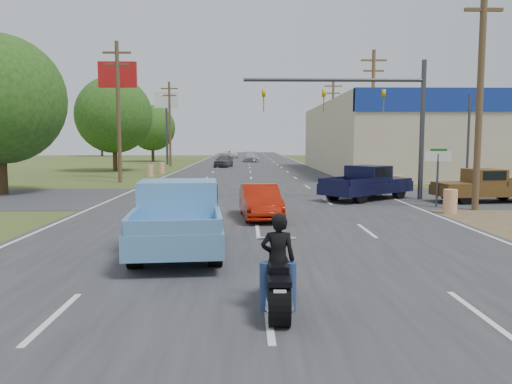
{
  "coord_description": "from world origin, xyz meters",
  "views": [
    {
      "loc": [
        -0.37,
        -8.15,
        2.95
      ],
      "look_at": [
        -0.05,
        8.13,
        1.3
      ],
      "focal_mm": 35.0,
      "sensor_mm": 36.0,
      "label": 1
    }
  ],
  "objects_px": {
    "distant_car_grey": "(224,161)",
    "distant_car_silver": "(251,157)",
    "red_convertible": "(260,202)",
    "distant_car_white": "(230,154)",
    "motorcycle": "(278,284)",
    "rider": "(278,266)",
    "brown_pickup": "(483,186)",
    "navy_pickup": "(368,182)",
    "blue_pickup": "(179,215)"
  },
  "relations": [
    {
      "from": "brown_pickup",
      "to": "distant_car_white",
      "type": "bearing_deg",
      "value": 6.07
    },
    {
      "from": "motorcycle",
      "to": "rider",
      "type": "bearing_deg",
      "value": 90.0
    },
    {
      "from": "motorcycle",
      "to": "blue_pickup",
      "type": "relative_size",
      "value": 0.39
    },
    {
      "from": "blue_pickup",
      "to": "distant_car_grey",
      "type": "bearing_deg",
      "value": 85.79
    },
    {
      "from": "red_convertible",
      "to": "distant_car_grey",
      "type": "distance_m",
      "value": 38.85
    },
    {
      "from": "rider",
      "to": "blue_pickup",
      "type": "height_order",
      "value": "blue_pickup"
    },
    {
      "from": "navy_pickup",
      "to": "rider",
      "type": "bearing_deg",
      "value": -57.49
    },
    {
      "from": "red_convertible",
      "to": "motorcycle",
      "type": "distance_m",
      "value": 10.67
    },
    {
      "from": "distant_car_grey",
      "to": "distant_car_silver",
      "type": "bearing_deg",
      "value": 86.8
    },
    {
      "from": "blue_pickup",
      "to": "distant_car_silver",
      "type": "xyz_separation_m",
      "value": [
        2.5,
        59.65,
        -0.23
      ]
    },
    {
      "from": "navy_pickup",
      "to": "brown_pickup",
      "type": "xyz_separation_m",
      "value": [
        5.31,
        -1.24,
        -0.06
      ]
    },
    {
      "from": "rider",
      "to": "brown_pickup",
      "type": "height_order",
      "value": "rider"
    },
    {
      "from": "rider",
      "to": "distant_car_grey",
      "type": "distance_m",
      "value": 49.43
    },
    {
      "from": "red_convertible",
      "to": "motorcycle",
      "type": "bearing_deg",
      "value": -95.04
    },
    {
      "from": "red_convertible",
      "to": "distant_car_grey",
      "type": "xyz_separation_m",
      "value": [
        -3.17,
        38.72,
        0.09
      ]
    },
    {
      "from": "rider",
      "to": "distant_car_grey",
      "type": "bearing_deg",
      "value": -84.66
    },
    {
      "from": "red_convertible",
      "to": "distant_car_white",
      "type": "bearing_deg",
      "value": 87.77
    },
    {
      "from": "navy_pickup",
      "to": "blue_pickup",
      "type": "bearing_deg",
      "value": -73.19
    },
    {
      "from": "motorcycle",
      "to": "blue_pickup",
      "type": "height_order",
      "value": "blue_pickup"
    },
    {
      "from": "distant_car_silver",
      "to": "distant_car_grey",
      "type": "bearing_deg",
      "value": -104.12
    },
    {
      "from": "blue_pickup",
      "to": "brown_pickup",
      "type": "bearing_deg",
      "value": 32.99
    },
    {
      "from": "motorcycle",
      "to": "distant_car_white",
      "type": "distance_m",
      "value": 80.25
    },
    {
      "from": "motorcycle",
      "to": "rider",
      "type": "height_order",
      "value": "rider"
    },
    {
      "from": "motorcycle",
      "to": "distant_car_white",
      "type": "relative_size",
      "value": 0.45
    },
    {
      "from": "rider",
      "to": "distant_car_white",
      "type": "distance_m",
      "value": 80.18
    },
    {
      "from": "rider",
      "to": "distant_car_silver",
      "type": "xyz_separation_m",
      "value": [
        0.12,
        64.65,
        -0.09
      ]
    },
    {
      "from": "brown_pickup",
      "to": "rider",
      "type": "bearing_deg",
      "value": 138.18
    },
    {
      "from": "distant_car_grey",
      "to": "distant_car_silver",
      "type": "height_order",
      "value": "distant_car_silver"
    },
    {
      "from": "red_convertible",
      "to": "brown_pickup",
      "type": "bearing_deg",
      "value": 19.01
    },
    {
      "from": "red_convertible",
      "to": "motorcycle",
      "type": "height_order",
      "value": "red_convertible"
    },
    {
      "from": "motorcycle",
      "to": "brown_pickup",
      "type": "distance_m",
      "value": 19.07
    },
    {
      "from": "blue_pickup",
      "to": "distant_car_white",
      "type": "bearing_deg",
      "value": 85.59
    },
    {
      "from": "distant_car_white",
      "to": "distant_car_grey",
      "type": "bearing_deg",
      "value": 100.53
    },
    {
      "from": "red_convertible",
      "to": "navy_pickup",
      "type": "xyz_separation_m",
      "value": [
        5.68,
        6.16,
        0.23
      ]
    },
    {
      "from": "distant_car_grey",
      "to": "blue_pickup",
      "type": "bearing_deg",
      "value": -80.04
    },
    {
      "from": "distant_car_grey",
      "to": "distant_car_silver",
      "type": "distance_m",
      "value": 15.67
    },
    {
      "from": "motorcycle",
      "to": "red_convertible",
      "type": "bearing_deg",
      "value": 91.7
    },
    {
      "from": "blue_pickup",
      "to": "distant_car_white",
      "type": "height_order",
      "value": "blue_pickup"
    },
    {
      "from": "motorcycle",
      "to": "navy_pickup",
      "type": "relative_size",
      "value": 0.43
    },
    {
      "from": "rider",
      "to": "brown_pickup",
      "type": "distance_m",
      "value": 19.01
    },
    {
      "from": "motorcycle",
      "to": "distant_car_silver",
      "type": "relative_size",
      "value": 0.46
    },
    {
      "from": "rider",
      "to": "navy_pickup",
      "type": "xyz_separation_m",
      "value": [
        5.67,
        16.76,
        0.06
      ]
    },
    {
      "from": "motorcycle",
      "to": "navy_pickup",
      "type": "xyz_separation_m",
      "value": [
        5.67,
        16.83,
        0.35
      ]
    },
    {
      "from": "motorcycle",
      "to": "distant_car_grey",
      "type": "xyz_separation_m",
      "value": [
        -3.18,
        49.4,
        0.21
      ]
    },
    {
      "from": "brown_pickup",
      "to": "distant_car_grey",
      "type": "relative_size",
      "value": 1.18
    },
    {
      "from": "red_convertible",
      "to": "distant_car_white",
      "type": "xyz_separation_m",
      "value": [
        -3.46,
        69.5,
        0.07
      ]
    },
    {
      "from": "rider",
      "to": "navy_pickup",
      "type": "bearing_deg",
      "value": -107.02
    },
    {
      "from": "blue_pickup",
      "to": "motorcycle",
      "type": "bearing_deg",
      "value": -70.04
    },
    {
      "from": "distant_car_grey",
      "to": "distant_car_silver",
      "type": "relative_size",
      "value": 0.85
    },
    {
      "from": "rider",
      "to": "navy_pickup",
      "type": "relative_size",
      "value": 0.31
    }
  ]
}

